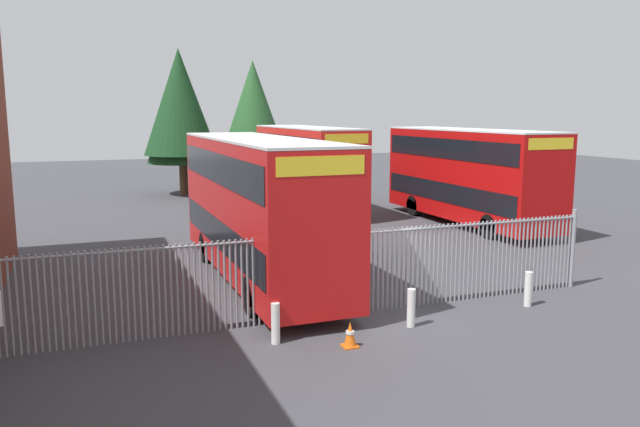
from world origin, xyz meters
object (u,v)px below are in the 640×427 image
double_decker_bus_behind_fence_left (468,172)px  bollard_center_front (411,308)px  bollard_near_left (276,323)px  traffic_cone_by_gate (350,335)px  bollard_near_right (528,289)px  double_decker_bus_behind_fence_right (307,164)px  double_decker_bus_near_gate (258,203)px

double_decker_bus_behind_fence_left → bollard_center_front: double_decker_bus_behind_fence_left is taller
bollard_near_left → traffic_cone_by_gate: bollard_near_left is taller
bollard_near_right → traffic_cone_by_gate: bollard_near_right is taller
bollard_near_right → double_decker_bus_behind_fence_left: bearing=63.4°
double_decker_bus_behind_fence_right → bollard_near_right: 18.28m
bollard_near_left → bollard_center_front: bearing=-1.8°
double_decker_bus_behind_fence_right → traffic_cone_by_gate: size_ratio=18.32×
bollard_center_front → bollard_near_right: bearing=4.8°
double_decker_bus_near_gate → double_decker_bus_behind_fence_left: bearing=27.3°
bollard_near_left → bollard_center_front: size_ratio=1.00×
double_decker_bus_behind_fence_left → bollard_center_front: bearing=-129.1°
double_decker_bus_near_gate → bollard_near_right: bearing=-40.8°
double_decker_bus_near_gate → bollard_near_right: (6.06, -5.23, -1.95)m
double_decker_bus_behind_fence_right → bollard_center_front: size_ratio=11.38×
double_decker_bus_near_gate → bollard_near_left: size_ratio=11.38×
double_decker_bus_near_gate → double_decker_bus_behind_fence_right: size_ratio=1.00×
traffic_cone_by_gate → double_decker_bus_behind_fence_right: bearing=73.0°
bollard_near_left → bollard_near_right: size_ratio=1.00×
double_decker_bus_behind_fence_right → bollard_center_front: double_decker_bus_behind_fence_right is taller
double_decker_bus_near_gate → bollard_center_front: bearing=-67.6°
bollard_center_front → traffic_cone_by_gate: (-1.93, -0.69, -0.19)m
bollard_near_right → traffic_cone_by_gate: bearing=-169.9°
bollard_near_left → bollard_near_right: (7.18, 0.21, 0.00)m
double_decker_bus_near_gate → bollard_center_front: double_decker_bus_near_gate is taller
double_decker_bus_behind_fence_left → double_decker_bus_behind_fence_right: (-5.47, 6.89, 0.00)m
double_decker_bus_behind_fence_right → traffic_cone_by_gate: double_decker_bus_behind_fence_right is taller
bollard_near_left → traffic_cone_by_gate: 1.70m
bollard_near_left → bollard_center_front: same height
double_decker_bus_near_gate → double_decker_bus_behind_fence_right: bearing=64.2°
double_decker_bus_behind_fence_left → double_decker_bus_behind_fence_right: size_ratio=1.00×
double_decker_bus_near_gate → traffic_cone_by_gate: (0.36, -6.25, -2.13)m
double_decker_bus_behind_fence_left → bollard_near_left: size_ratio=11.38×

